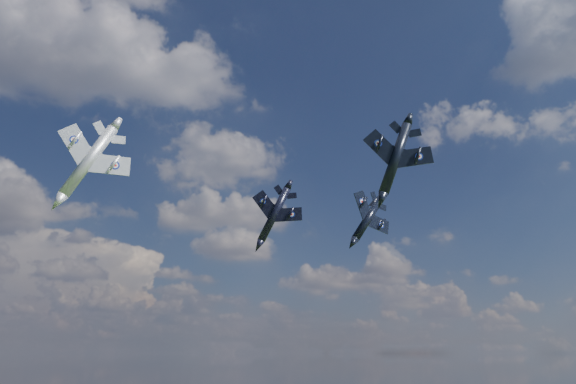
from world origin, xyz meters
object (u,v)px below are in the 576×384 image
object	(u,v)px
jet_lead_navy	(274,214)
jet_high_navy	(368,218)
jet_right_navy	(396,158)
jet_left_silver	(89,161)

from	to	relation	value
jet_lead_navy	jet_high_navy	bearing A→B (deg)	61.15
jet_right_navy	jet_left_silver	world-z (taller)	jet_left_silver
jet_right_navy	jet_left_silver	distance (m)	41.76
jet_lead_navy	jet_right_navy	bearing A→B (deg)	-37.84
jet_lead_navy	jet_right_navy	size ratio (longest dim) A/B	0.91
jet_lead_navy	jet_right_navy	world-z (taller)	jet_right_navy
jet_high_navy	jet_left_silver	xyz separation A→B (m)	(-51.22, -22.54, -0.20)
jet_left_silver	jet_lead_navy	bearing A→B (deg)	0.22
jet_right_navy	jet_left_silver	bearing A→B (deg)	176.24
jet_lead_navy	jet_right_navy	xyz separation A→B (m)	(11.24, -18.97, 3.57)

